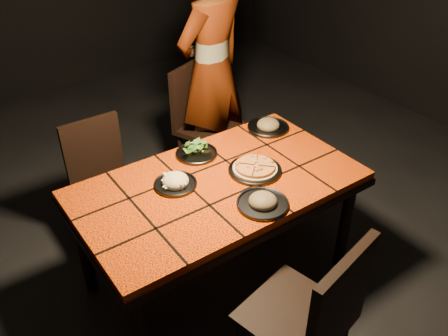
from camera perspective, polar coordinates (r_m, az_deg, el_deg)
room_shell at (r=2.32m, az=-0.83°, el=13.55°), size 6.04×7.04×3.08m
dining_table at (r=2.73m, az=-0.69°, el=-2.99°), size 1.62×0.92×0.75m
chair_near at (r=2.28m, az=10.71°, el=-16.93°), size 0.53×0.53×0.99m
chair_far_left at (r=3.27m, az=-14.47°, el=-0.80°), size 0.40×0.40×0.88m
chair_far_right at (r=3.79m, az=-2.88°, el=6.28°), size 0.57×0.57×0.96m
diner at (r=3.67m, az=-1.49°, el=11.62°), size 0.75×0.59×1.82m
plate_pizza at (r=2.76m, az=3.74°, el=-0.08°), size 0.37×0.37×0.04m
plate_pasta at (r=2.65m, az=-5.87°, el=-1.71°), size 0.24×0.24×0.08m
plate_salad at (r=2.91m, az=-3.34°, el=2.04°), size 0.26×0.26×0.07m
plate_mushroom_a at (r=2.50m, az=4.69°, el=-4.03°), size 0.28×0.28×0.09m
plate_mushroom_b at (r=3.20m, az=5.35°, el=5.16°), size 0.28×0.28×0.09m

